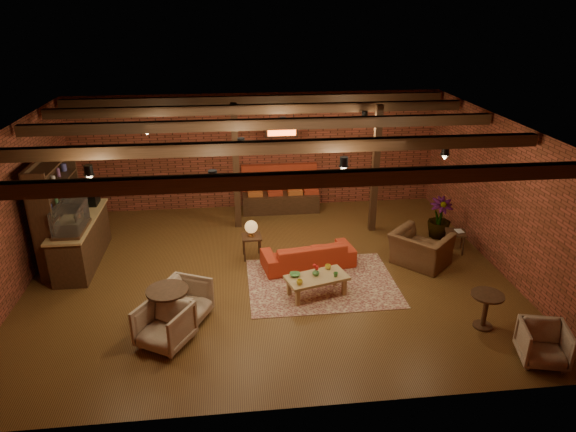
{
  "coord_description": "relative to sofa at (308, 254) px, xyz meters",
  "views": [
    {
      "loc": [
        -0.68,
        -9.72,
        5.47
      ],
      "look_at": [
        0.44,
        0.2,
        1.24
      ],
      "focal_mm": 32.0,
      "sensor_mm": 36.0,
      "label": 1
    }
  ],
  "objects": [
    {
      "name": "armchair_b",
      "position": [
        -2.84,
        -2.48,
        0.12
      ],
      "size": [
        1.07,
        1.05,
        0.83
      ],
      "primitive_type": "imported",
      "rotation": [
        0.0,
        0.0,
        -0.53
      ],
      "color": "beige",
      "rests_on": "floor"
    },
    {
      "name": "ceiling_beams",
      "position": [
        -0.89,
        -0.24,
        2.79
      ],
      "size": [
        9.8,
        6.4,
        0.22
      ],
      "primitive_type": null,
      "color": "black",
      "rests_on": "ceiling"
    },
    {
      "name": "wall_front",
      "position": [
        -0.89,
        -4.24,
        1.31
      ],
      "size": [
        10.0,
        0.02,
        3.2
      ],
      "primitive_type": "cube",
      "color": "brown",
      "rests_on": "ground"
    },
    {
      "name": "shelving_hutch",
      "position": [
        -5.39,
        0.86,
        0.91
      ],
      "size": [
        0.52,
        2.0,
        2.4
      ],
      "primitive_type": null,
      "color": "black",
      "rests_on": "ground"
    },
    {
      "name": "side_table_book",
      "position": [
        3.51,
        0.35,
        0.17
      ],
      "size": [
        0.56,
        0.56,
        0.52
      ],
      "rotation": [
        0.0,
        0.0,
        -0.31
      ],
      "color": "black",
      "rests_on": "floor"
    },
    {
      "name": "round_table_right",
      "position": [
        2.81,
        -2.62,
        0.16
      ],
      "size": [
        0.58,
        0.58,
        0.68
      ],
      "color": "black",
      "rests_on": "floor"
    },
    {
      "name": "service_sign",
      "position": [
        -0.29,
        2.86,
        2.06
      ],
      "size": [
        0.86,
        0.06,
        0.3
      ],
      "primitive_type": "cube",
      "color": "#FF5719",
      "rests_on": "ceiling"
    },
    {
      "name": "service_counter",
      "position": [
        -4.99,
        0.76,
        0.51
      ],
      "size": [
        0.8,
        2.5,
        1.6
      ],
      "primitive_type": null,
      "color": "black",
      "rests_on": "ground"
    },
    {
      "name": "ceiling_pipe",
      "position": [
        -0.89,
        1.36,
        2.56
      ],
      "size": [
        9.6,
        0.12,
        0.12
      ],
      "primitive_type": "cylinder",
      "rotation": [
        0.0,
        1.57,
        0.0
      ],
      "color": "black",
      "rests_on": "ceiling"
    },
    {
      "name": "post_right",
      "position": [
        1.91,
        1.76,
        1.31
      ],
      "size": [
        0.16,
        0.16,
        3.2
      ],
      "primitive_type": "cube",
      "color": "black",
      "rests_on": "ground"
    },
    {
      "name": "banquette",
      "position": [
        -0.29,
        3.31,
        0.21
      ],
      "size": [
        2.1,
        0.7,
        1.0
      ],
      "primitive_type": null,
      "color": "#A0301A",
      "rests_on": "ground"
    },
    {
      "name": "wall_back",
      "position": [
        -0.89,
        3.76,
        1.31
      ],
      "size": [
        10.0,
        0.02,
        3.2
      ],
      "primitive_type": "cube",
      "color": "brown",
      "rests_on": "ground"
    },
    {
      "name": "armchair_far",
      "position": [
        3.31,
        -3.64,
        0.07
      ],
      "size": [
        0.85,
        0.82,
        0.73
      ],
      "primitive_type": "imported",
      "rotation": [
        0.0,
        0.0,
        -0.26
      ],
      "color": "beige",
      "rests_on": "floor"
    },
    {
      "name": "ceiling_spotlights",
      "position": [
        -0.89,
        -0.24,
        2.57
      ],
      "size": [
        6.4,
        4.4,
        0.28
      ],
      "primitive_type": null,
      "color": "black",
      "rests_on": "ceiling"
    },
    {
      "name": "plant_counter",
      "position": [
        -4.89,
        0.96,
        0.93
      ],
      "size": [
        0.35,
        0.39,
        0.3
      ],
      "primitive_type": "imported",
      "color": "#337F33",
      "rests_on": "service_counter"
    },
    {
      "name": "ceiling",
      "position": [
        -0.89,
        -0.24,
        2.91
      ],
      "size": [
        10.0,
        8.0,
        0.02
      ],
      "primitive_type": "cube",
      "color": "black",
      "rests_on": "wall_back"
    },
    {
      "name": "sofa",
      "position": [
        0.0,
        0.0,
        0.0
      ],
      "size": [
        2.11,
        1.11,
        0.59
      ],
      "primitive_type": "imported",
      "rotation": [
        0.0,
        0.0,
        3.31
      ],
      "color": "#B02F18",
      "rests_on": "floor"
    },
    {
      "name": "round_table_left",
      "position": [
        -2.81,
        -1.99,
        0.23
      ],
      "size": [
        0.74,
        0.74,
        0.78
      ],
      "color": "black",
      "rests_on": "floor"
    },
    {
      "name": "wall_left",
      "position": [
        -5.89,
        -0.24,
        1.31
      ],
      "size": [
        0.02,
        8.0,
        3.2
      ],
      "primitive_type": "cube",
      "color": "brown",
      "rests_on": "ground"
    },
    {
      "name": "floor",
      "position": [
        -0.89,
        -0.24,
        -0.29
      ],
      "size": [
        10.0,
        10.0,
        0.0
      ],
      "primitive_type": "plane",
      "color": "#412510",
      "rests_on": "ground"
    },
    {
      "name": "plant_tall",
      "position": [
        3.44,
        1.16,
        1.23
      ],
      "size": [
        1.77,
        1.77,
        3.05
      ],
      "primitive_type": "imported",
      "rotation": [
        0.0,
        0.0,
        -0.03
      ],
      "color": "#4C7F4C",
      "rests_on": "floor"
    },
    {
      "name": "coffee_table",
      "position": [
        -0.02,
        -1.21,
        0.08
      ],
      "size": [
        1.34,
        0.92,
        0.67
      ],
      "rotation": [
        0.0,
        0.0,
        0.28
      ],
      "color": "#AA8A4F",
      "rests_on": "floor"
    },
    {
      "name": "armchair_a",
      "position": [
        -2.54,
        -1.76,
        0.12
      ],
      "size": [
        1.01,
        1.04,
        0.82
      ],
      "primitive_type": "imported",
      "rotation": [
        0.0,
        0.0,
        1.13
      ],
      "color": "beige",
      "rests_on": "floor"
    },
    {
      "name": "side_table_lamp",
      "position": [
        -1.22,
        0.55,
        0.4
      ],
      "size": [
        0.45,
        0.45,
        0.92
      ],
      "rotation": [
        0.0,
        0.0,
        0.04
      ],
      "color": "black",
      "rests_on": "floor"
    },
    {
      "name": "armchair_right",
      "position": [
        2.48,
        -0.19,
        0.22
      ],
      "size": [
        1.35,
        1.37,
        1.02
      ],
      "primitive_type": "imported",
      "rotation": [
        0.0,
        0.0,
        2.32
      ],
      "color": "brown",
      "rests_on": "floor"
    },
    {
      "name": "post_left",
      "position": [
        -1.49,
        2.36,
        1.31
      ],
      "size": [
        0.16,
        0.16,
        3.2
      ],
      "primitive_type": "cube",
      "color": "black",
      "rests_on": "ground"
    },
    {
      "name": "rug",
      "position": [
        0.18,
        -0.76,
        -0.29
      ],
      "size": [
        3.06,
        2.35,
        0.01
      ],
      "primitive_type": "cube",
      "rotation": [
        0.0,
        0.0,
        0.01
      ],
      "color": "maroon",
      "rests_on": "floor"
    },
    {
      "name": "wall_right",
      "position": [
        4.11,
        -0.24,
        1.31
      ],
      "size": [
        0.02,
        8.0,
        3.2
      ],
      "primitive_type": "cube",
      "color": "brown",
      "rests_on": "ground"
    }
  ]
}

